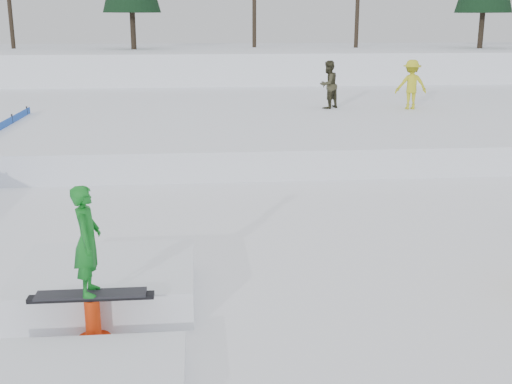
{
  "coord_description": "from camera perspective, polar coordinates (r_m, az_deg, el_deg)",
  "views": [
    {
      "loc": [
        -0.5,
        -8.97,
        4.09
      ],
      "look_at": [
        0.5,
        2.0,
        1.1
      ],
      "focal_mm": 45.0,
      "sensor_mm": 36.0,
      "label": 1
    }
  ],
  "objects": [
    {
      "name": "ground",
      "position": [
        9.87,
        -1.86,
        -9.3
      ],
      "size": [
        120.0,
        120.0,
        0.0
      ],
      "primitive_type": "plane",
      "color": "white"
    },
    {
      "name": "snow_berm",
      "position": [
        39.08,
        -4.55,
        10.9
      ],
      "size": [
        60.0,
        14.0,
        2.4
      ],
      "primitive_type": "cube",
      "color": "white",
      "rests_on": "ground"
    },
    {
      "name": "snow_midrise",
      "position": [
        25.25,
        -4.05,
        6.74
      ],
      "size": [
        50.0,
        18.0,
        0.8
      ],
      "primitive_type": "cube",
      "color": "white",
      "rests_on": "ground"
    },
    {
      "name": "walker_olive",
      "position": [
        24.49,
        6.44,
        9.47
      ],
      "size": [
        1.1,
        1.07,
        1.78
      ],
      "primitive_type": "imported",
      "rotation": [
        0.0,
        0.0,
        3.85
      ],
      "color": "#2F2D1D",
      "rests_on": "snow_midrise"
    },
    {
      "name": "walker_ygreen",
      "position": [
        24.84,
        13.64,
        9.27
      ],
      "size": [
        1.21,
        0.73,
        1.82
      ],
      "primitive_type": "imported",
      "rotation": [
        0.0,
        0.0,
        3.09
      ],
      "color": "gold",
      "rests_on": "snow_midrise"
    },
    {
      "name": "jib_rail_feature",
      "position": [
        9.25,
        -13.75,
        -9.43
      ],
      "size": [
        2.6,
        4.4,
        2.11
      ],
      "color": "white",
      "rests_on": "ground"
    }
  ]
}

